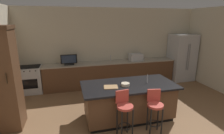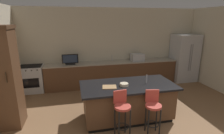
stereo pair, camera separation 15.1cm
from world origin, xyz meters
The scene contains 15 objects.
wall_back centered at (0.00, 4.44, 1.43)m, with size 7.28×0.12×2.86m, color beige.
counter_back centered at (-0.08, 4.06, 0.45)m, with size 4.93×0.62×0.91m.
kitchen_island centered at (-0.25, 1.71, 0.46)m, with size 2.30×1.11×0.91m.
refrigerator centered at (2.86, 3.98, 0.94)m, with size 0.94×0.81×1.88m.
range_oven centered at (-2.94, 4.06, 0.46)m, with size 0.77×0.63×0.93m.
cabinet_tower centered at (-3.08, 2.03, 1.21)m, with size 0.69×0.62×2.33m.
microwave centered at (0.88, 4.06, 1.04)m, with size 0.48×0.36×0.27m, color #B7BABF.
tv_monitor centered at (-1.62, 4.01, 1.08)m, with size 0.56×0.16×0.37m.
sink_faucet_back centered at (-0.09, 4.16, 1.03)m, with size 0.02×0.02×0.24m, color #B2B2B7.
sink_faucet_island centered at (0.23, 1.71, 1.02)m, with size 0.02×0.02×0.22m, color #B2B2B7.
bar_stool_left centered at (-0.60, 1.03, 0.62)m, with size 0.34×0.35×1.02m.
bar_stool_right centered at (0.08, 0.98, 0.59)m, with size 0.34×0.36×0.99m.
fruit_bowl centered at (-0.37, 1.64, 0.94)m, with size 0.20×0.20×0.07m, color beige.
cell_phone centered at (-0.40, 1.77, 0.91)m, with size 0.07×0.15×0.01m, color black.
cutting_board centered at (-0.73, 1.62, 0.92)m, with size 0.32×0.26×0.02m, color #A87F51.
Camera 2 is at (-1.51, -2.06, 2.43)m, focal length 27.76 mm.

